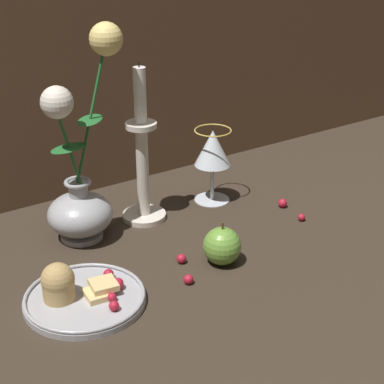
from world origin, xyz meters
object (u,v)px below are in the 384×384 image
at_px(plate_with_pastries, 79,294).
at_px(candlestick, 142,163).
at_px(apple_beside_vase, 222,246).
at_px(wine_glass, 213,151).
at_px(vase, 81,183).

relative_size(plate_with_pastries, candlestick, 0.62).
bearing_deg(candlestick, plate_with_pastries, -139.20).
bearing_deg(apple_beside_vase, plate_with_pastries, 174.34).
xyz_separation_m(wine_glass, candlestick, (-0.16, 0.01, 0.01)).
bearing_deg(candlestick, vase, -176.97).
distance_m(vase, apple_beside_vase, 0.28).
bearing_deg(wine_glass, apple_beside_vase, -121.17).
xyz_separation_m(vase, apple_beside_vase, (0.16, -0.22, -0.08)).
relative_size(wine_glass, apple_beside_vase, 1.98).
xyz_separation_m(plate_with_pastries, candlestick, (0.23, 0.20, 0.10)).
distance_m(candlestick, apple_beside_vase, 0.24).
bearing_deg(vase, plate_with_pastries, -117.17).
relative_size(wine_glass, candlestick, 0.50).
distance_m(vase, plate_with_pastries, 0.23).
bearing_deg(wine_glass, plate_with_pastries, -154.04).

